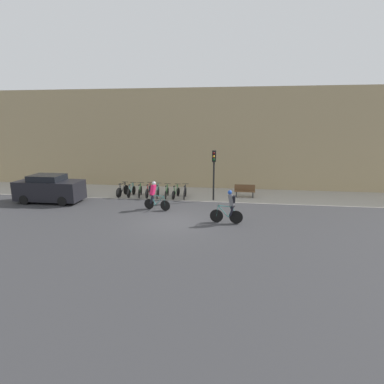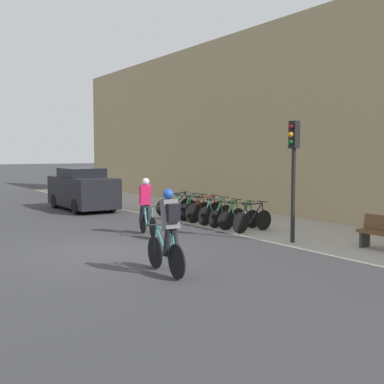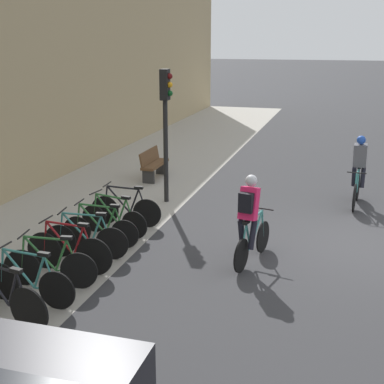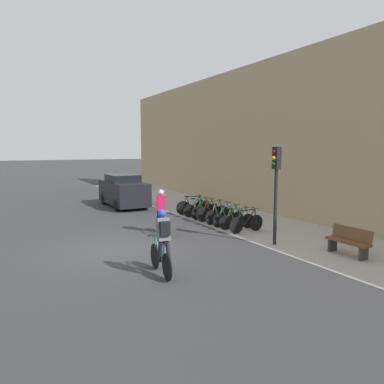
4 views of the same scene
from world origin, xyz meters
The scene contains 16 objects.
ground centered at (0.00, 0.00, 0.00)m, with size 200.00×200.00×0.00m, color #333335.
kerb_strip centered at (0.00, 6.75, 0.00)m, with size 44.00×4.50×0.01m, color #A39E93.
building_facade centered at (0.00, 9.30, 3.94)m, with size 44.00×0.60×7.88m, color tan.
cyclist_pink centered at (-1.63, 2.20, 0.95)m, with size 1.70×0.57×1.76m.
cyclist_grey centered at (2.97, 0.23, 0.95)m, with size 1.75×0.47×1.80m.
parked_bike_0 centered at (-4.82, 5.30, 0.41)m, with size 0.48×1.68×0.99m.
parked_bike_1 centered at (-4.16, 5.30, 0.39)m, with size 0.46×1.67×0.96m.
parked_bike_2 centered at (-3.50, 5.30, 0.40)m, with size 0.46×1.66×0.96m.
parked_bike_3 centered at (-2.84, 5.30, 0.41)m, with size 0.46×1.72×0.99m.
parked_bike_4 centered at (-2.19, 5.30, 0.40)m, with size 0.46×1.69×0.96m.
parked_bike_5 centered at (-1.53, 5.30, 0.38)m, with size 0.46×1.64×0.94m.
parked_bike_6 centered at (-0.87, 5.30, 0.38)m, with size 0.46×1.63×0.94m.
parked_bike_7 centered at (-0.22, 5.30, 0.40)m, with size 0.46×1.68×0.97m.
traffic_light_pole centered at (1.81, 5.01, 2.37)m, with size 0.26×0.30×3.41m.
bench centered at (3.97, 6.17, 0.46)m, with size 1.46×0.44×0.89m.
parked_car centered at (-9.02, 3.04, 0.90)m, with size 4.30×1.84×1.85m.
Camera 1 is at (3.06, -15.02, 5.19)m, focal length 28.00 mm.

